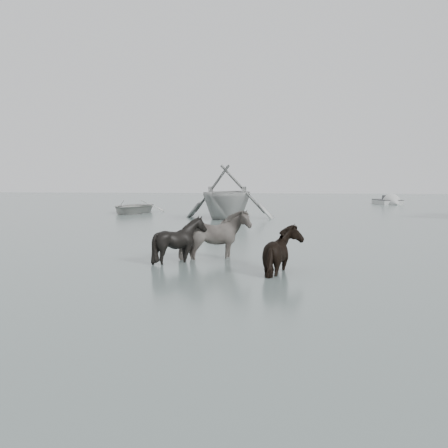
{
  "coord_description": "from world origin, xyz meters",
  "views": [
    {
      "loc": [
        2.56,
        -12.1,
        2.11
      ],
      "look_at": [
        0.56,
        1.47,
        1.0
      ],
      "focal_mm": 45.0,
      "sensor_mm": 36.0,
      "label": 1
    }
  ],
  "objects": [
    {
      "name": "ground",
      "position": [
        0.0,
        0.0,
        0.0
      ],
      "size": [
        140.0,
        140.0,
        0.0
      ],
      "primitive_type": "plane",
      "color": "slate",
      "rests_on": "ground"
    },
    {
      "name": "pony_pinto",
      "position": [
        0.17,
        2.3,
        0.78
      ],
      "size": [
        2.02,
        1.61,
        1.55
      ],
      "primitive_type": "imported",
      "rotation": [
        0.0,
        0.0,
        2.06
      ],
      "color": "black",
      "rests_on": "ground"
    },
    {
      "name": "pony_dark",
      "position": [
        2.1,
        0.47,
        0.72
      ],
      "size": [
        1.59,
        1.73,
        1.44
      ],
      "primitive_type": "imported",
      "rotation": [
        0.0,
        0.0,
        1.87
      ],
      "color": "black",
      "rests_on": "ground"
    },
    {
      "name": "pony_black",
      "position": [
        -0.6,
        1.63,
        0.69
      ],
      "size": [
        1.27,
        1.13,
        1.37
      ],
      "primitive_type": "imported",
      "rotation": [
        0.0,
        0.0,
        1.59
      ],
      "color": "black",
      "rests_on": "ground"
    },
    {
      "name": "rowboat_lead",
      "position": [
        -8.04,
        21.24,
        0.47
      ],
      "size": [
        3.29,
        4.57,
        0.94
      ],
      "primitive_type": "imported",
      "rotation": [
        0.0,
        0.0,
        -0.01
      ],
      "color": "#BBBBB6",
      "rests_on": "ground"
    },
    {
      "name": "rowboat_trail",
      "position": [
        -1.61,
        17.5,
        1.49
      ],
      "size": [
        5.54,
        6.21,
        2.99
      ],
      "primitive_type": "imported",
      "rotation": [
        0.0,
        0.0,
        3.02
      ],
      "color": "#A8ABA8",
      "rests_on": "ground"
    },
    {
      "name": "skiff_mid",
      "position": [
        9.24,
        36.26,
        0.38
      ],
      "size": [
        2.47,
        4.83,
        0.75
      ],
      "primitive_type": null,
      "rotation": [
        0.0,
        0.0,
        -1.37
      ],
      "color": "#ABAEAB",
      "rests_on": "ground"
    }
  ]
}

